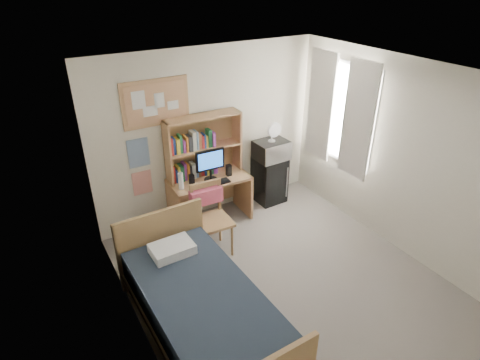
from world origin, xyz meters
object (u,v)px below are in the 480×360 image
bed (203,313)px  bulletin_board (156,103)px  desk (210,200)px  desk_chair (213,221)px  microwave (271,150)px  monitor (210,166)px  speaker_left (192,180)px  speaker_right (229,170)px  desk_fan (272,133)px  mini_fridge (269,179)px

bed → bulletin_board: bearing=77.1°
bulletin_board → bed: 2.80m
desk → desk_chair: size_ratio=1.16×
desk → microwave: size_ratio=2.30×
desk → monitor: (-0.00, -0.06, 0.61)m
desk_chair → speaker_left: 0.74m
monitor → speaker_right: bearing=0.0°
desk_chair → monitor: 0.87m
speaker_left → desk_fan: size_ratio=0.55×
mini_fridge → microwave: (0.00, -0.02, 0.54)m
speaker_left → desk_chair: bearing=-89.6°
mini_fridge → speaker_left: size_ratio=4.90×
bulletin_board → monitor: size_ratio=2.01×
mini_fridge → microwave: microwave is taller
desk_chair → desk_fan: 1.79m
desk → desk_fan: (1.14, 0.04, 0.86)m
desk → desk_fan: desk_fan is taller
desk_chair → bed: (-0.74, -1.21, -0.22)m
mini_fridge → speaker_right: (-0.84, -0.13, 0.44)m
speaker_left → bulletin_board: bearing=132.2°
microwave → monitor: bearing=-176.6°
speaker_left → speaker_right: (0.60, -0.02, 0.01)m
desk → monitor: 0.61m
speaker_right → desk_fan: 0.94m
desk_chair → speaker_left: desk_chair is taller
mini_fridge → bed: mini_fridge is taller
speaker_left → microwave: (1.44, 0.09, 0.11)m
microwave → desk_fan: size_ratio=1.78×
desk → bed: size_ratio=0.55×
desk_chair → microwave: size_ratio=1.98×
desk_fan → desk: bearing=-179.6°
bed → microwave: 3.02m
desk_fan → bed: bearing=-139.6°
speaker_left → monitor: bearing=0.0°
mini_fridge → desk_fan: bearing=-90.0°
mini_fridge → bulletin_board: bearing=170.5°
speaker_right → bed: bearing=-124.3°
speaker_right → desk_fan: desk_fan is taller
bed → monitor: size_ratio=4.63×
monitor → desk_fan: (1.14, 0.10, 0.25)m
bulletin_board → speaker_right: size_ratio=5.39×
monitor → speaker_right: (0.30, -0.01, -0.15)m
speaker_right → microwave: microwave is taller
desk → speaker_left: size_ratio=7.46×
bed → monitor: monitor is taller
mini_fridge → speaker_left: 1.51m
microwave → bulletin_board: bearing=169.9°
bulletin_board → monitor: (0.60, -0.36, -0.94)m
monitor → desk_fan: desk_fan is taller
microwave → desk_fan: desk_fan is taller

